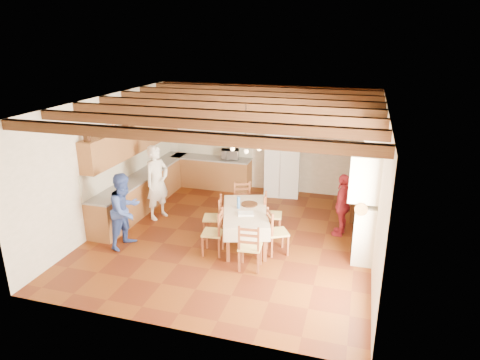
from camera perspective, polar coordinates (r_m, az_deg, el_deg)
name	(u,v)px	position (r m, az deg, el deg)	size (l,w,h in m)	color
floor	(232,237)	(9.65, -1.08, -7.60)	(6.00, 6.50, 0.02)	#54210E
ceiling	(231,101)	(8.72, -1.21, 10.43)	(6.00, 6.50, 0.02)	silver
wall_back	(266,138)	(12.10, 3.51, 5.58)	(6.00, 0.02, 3.00)	beige
wall_front	(163,241)	(6.27, -10.19, -8.02)	(6.00, 0.02, 3.00)	beige
wall_left	(107,161)	(10.34, -17.28, 2.38)	(0.02, 6.50, 3.00)	beige
wall_right	(380,187)	(8.70, 18.14, -0.84)	(0.02, 6.50, 3.00)	beige
ceiling_beams	(231,106)	(8.73, -1.20, 9.78)	(6.00, 6.30, 0.16)	#3A1D10
lower_cabinets_left	(145,191)	(11.36, -12.59, -1.41)	(0.60, 4.30, 0.86)	brown
lower_cabinets_back	(211,173)	(12.53, -3.83, 0.97)	(2.30, 0.60, 0.86)	brown
countertop_left	(143,174)	(11.22, -12.75, 0.74)	(0.62, 4.30, 0.04)	slate
countertop_back	(211,158)	(12.40, -3.87, 2.94)	(2.34, 0.62, 0.04)	slate
backsplash_left	(132,161)	(11.26, -14.14, 2.41)	(0.03, 4.30, 0.60)	beige
backsplash_back	(214,145)	(12.57, -3.46, 4.69)	(2.30, 0.03, 0.60)	beige
upper_cabinets	(136,137)	(11.02, -13.69, 5.59)	(0.35, 4.20, 0.70)	brown
fireplace	(364,187)	(8.91, 16.20, -0.85)	(0.56, 1.60, 2.80)	beige
wall_picture	(322,130)	(11.76, 10.94, 6.62)	(0.34, 0.03, 0.42)	black
refrigerator	(283,162)	(11.87, 5.74, 2.42)	(0.93, 0.77, 1.87)	white
hutch	(366,172)	(10.75, 16.40, 0.99)	(0.52, 1.24, 2.25)	black
dining_table	(245,214)	(9.07, 0.72, -4.50)	(1.39, 1.96, 0.77)	silver
chandelier	(246,142)	(8.57, 0.76, 5.10)	(0.47, 0.47, 0.03)	black
chair_left_near	(213,232)	(8.78, -3.67, -6.91)	(0.42, 0.40, 0.96)	brown
chair_left_far	(213,217)	(9.45, -3.67, -4.93)	(0.42, 0.40, 0.96)	brown
chair_right_near	(278,231)	(8.81, 5.03, -6.84)	(0.42, 0.40, 0.96)	brown
chair_right_far	(273,214)	(9.60, 4.37, -4.57)	(0.42, 0.40, 0.96)	brown
chair_end_near	(250,246)	(8.22, 1.36, -8.79)	(0.42, 0.40, 0.96)	brown
chair_end_far	(243,203)	(10.16, 0.41, -3.12)	(0.42, 0.40, 0.96)	brown
person_man	(157,182)	(10.46, -10.99, -0.31)	(0.66, 0.44, 1.82)	white
person_woman_blue	(125,210)	(9.25, -15.06, -3.94)	(0.79, 0.61, 1.62)	#364FA2
person_woman_red	(342,205)	(9.73, 13.50, -3.24)	(0.84, 0.35, 1.43)	#A72331
microwave	(230,154)	(12.17, -1.32, 3.44)	(0.49, 0.33, 0.27)	silver
fridge_vase	(283,123)	(11.62, 5.73, 7.51)	(0.26, 0.26, 0.28)	black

